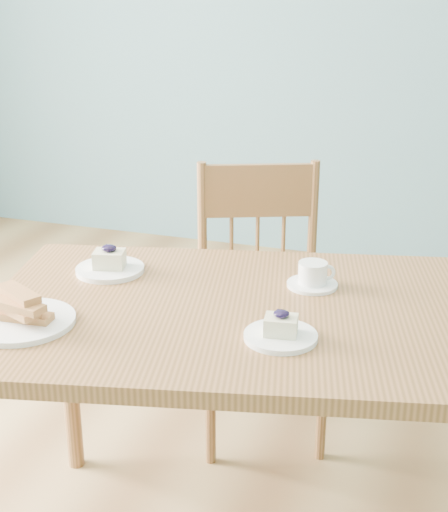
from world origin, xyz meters
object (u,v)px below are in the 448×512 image
at_px(cheesecake_plate_near, 281,332).
at_px(dining_table, 271,336).
at_px(coffee_cup, 313,276).
at_px(dining_chair, 261,302).
at_px(biscotti_plate, 21,315).
at_px(cheesecake_plate_far, 110,265).

bearing_deg(cheesecake_plate_near, dining_table, 111.78).
relative_size(cheesecake_plate_near, coffee_cup, 1.24).
distance_m(dining_chair, cheesecake_plate_near, 0.81).
height_order(coffee_cup, biscotti_plate, biscotti_plate).
bearing_deg(coffee_cup, cheesecake_plate_near, -111.40).
distance_m(dining_table, coffee_cup, 0.19).
relative_size(cheesecake_plate_far, biscotti_plate, 0.76).
height_order(dining_chair, cheesecake_plate_near, dining_chair).
xyz_separation_m(dining_chair, cheesecake_plate_far, (-0.27, -0.50, 0.28)).
bearing_deg(coffee_cup, biscotti_plate, -164.01).
relative_size(dining_chair, cheesecake_plate_far, 5.02).
bearing_deg(dining_chair, cheesecake_plate_far, -140.35).
distance_m(cheesecake_plate_near, coffee_cup, 0.30).
height_order(cheesecake_plate_near, coffee_cup, cheesecake_plate_near).
height_order(dining_table, cheesecake_plate_near, cheesecake_plate_near).
bearing_deg(biscotti_plate, dining_chair, 70.02).
bearing_deg(coffee_cup, cheesecake_plate_far, 167.45).
height_order(dining_chair, biscotti_plate, dining_chair).
distance_m(dining_chair, biscotti_plate, 0.93).
bearing_deg(cheesecake_plate_near, cheesecake_plate_far, 156.21).
xyz_separation_m(dining_chair, coffee_cup, (0.25, -0.42, 0.29)).
height_order(cheesecake_plate_far, biscotti_plate, biscotti_plate).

